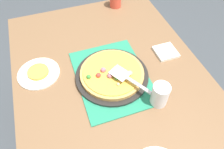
% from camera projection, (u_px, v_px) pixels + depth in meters
% --- Properties ---
extents(ground_plane, '(8.00, 8.00, 0.00)m').
position_uv_depth(ground_plane, '(112.00, 135.00, 1.71)').
color(ground_plane, '#3D4247').
extents(dining_table, '(1.40, 1.00, 0.75)m').
position_uv_depth(dining_table, '(112.00, 89.00, 1.21)').
color(dining_table, brown).
rests_on(dining_table, ground_plane).
extents(placemat, '(0.48, 0.36, 0.01)m').
position_uv_depth(placemat, '(112.00, 77.00, 1.13)').
color(placemat, '#237F5B').
rests_on(placemat, dining_table).
extents(pizza_pan, '(0.38, 0.38, 0.01)m').
position_uv_depth(pizza_pan, '(112.00, 75.00, 1.12)').
color(pizza_pan, black).
rests_on(pizza_pan, placemat).
extents(pizza, '(0.33, 0.33, 0.05)m').
position_uv_depth(pizza, '(112.00, 73.00, 1.10)').
color(pizza, tan).
rests_on(pizza, pizza_pan).
extents(plate_far_right, '(0.22, 0.22, 0.01)m').
position_uv_depth(plate_far_right, '(39.00, 73.00, 1.14)').
color(plate_far_right, white).
rests_on(plate_far_right, dining_table).
extents(served_slice_right, '(0.11, 0.11, 0.02)m').
position_uv_depth(served_slice_right, '(38.00, 72.00, 1.13)').
color(served_slice_right, gold).
rests_on(served_slice_right, plate_far_right).
extents(cup_near, '(0.08, 0.08, 0.12)m').
position_uv_depth(cup_near, '(160.00, 95.00, 0.98)').
color(cup_near, white).
rests_on(cup_near, dining_table).
extents(pizza_server, '(0.22, 0.15, 0.01)m').
position_uv_depth(pizza_server, '(127.00, 78.00, 1.03)').
color(pizza_server, silver).
rests_on(pizza_server, pizza).
extents(napkin_stack, '(0.12, 0.12, 0.02)m').
position_uv_depth(napkin_stack, '(166.00, 52.00, 1.23)').
color(napkin_stack, white).
rests_on(napkin_stack, dining_table).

